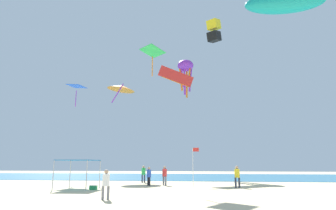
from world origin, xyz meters
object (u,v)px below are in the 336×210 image
at_px(person_central, 237,175).
at_px(person_far_shore, 149,175).
at_px(kite_diamond_blue, 77,87).
at_px(person_rightmost, 106,182).
at_px(person_leftmost, 165,174).
at_px(canopy_tent, 79,161).
at_px(kite_box_yellow, 214,31).
at_px(kite_parafoil_red, 176,77).
at_px(kite_inflatable_teal, 285,2).
at_px(kite_octopus_purple, 186,68).
at_px(cooler_box, 93,188).
at_px(banner_flag, 194,163).
at_px(kite_delta_orange, 121,88).
at_px(person_near_tent, 143,173).
at_px(kite_diamond_green, 152,52).

xyz_separation_m(person_central, person_far_shore, (-8.07, 1.20, -0.08)).
bearing_deg(kite_diamond_blue, person_rightmost, 42.31).
bearing_deg(person_leftmost, person_central, -152.67).
bearing_deg(person_central, canopy_tent, 176.60).
bearing_deg(person_central, kite_box_yellow, 80.07).
relative_size(person_leftmost, kite_parafoil_red, 0.34).
distance_m(canopy_tent, kite_inflatable_teal, 25.80).
bearing_deg(person_rightmost, kite_octopus_purple, -110.83).
distance_m(person_rightmost, cooler_box, 6.77).
bearing_deg(person_central, kite_diamond_blue, 142.91).
bearing_deg(cooler_box, kite_box_yellow, 52.51).
bearing_deg(banner_flag, person_rightmost, -115.74).
bearing_deg(person_far_shore, person_central, 44.36).
relative_size(person_leftmost, person_rightmost, 1.06).
bearing_deg(kite_delta_orange, kite_box_yellow, -97.20).
relative_size(person_near_tent, person_rightmost, 1.06).
xyz_separation_m(kite_parafoil_red, kite_diamond_green, (-1.37, -12.70, -1.21)).
distance_m(kite_inflatable_teal, kite_delta_orange, 23.64).
distance_m(person_leftmost, person_far_shore, 1.53).
bearing_deg(kite_diamond_blue, canopy_tent, 39.25).
relative_size(person_rightmost, kite_parafoil_red, 0.32).
bearing_deg(kite_octopus_purple, banner_flag, 135.00).
bearing_deg(person_rightmost, banner_flag, -130.15).
height_order(cooler_box, kite_delta_orange, kite_delta_orange).
height_order(canopy_tent, banner_flag, banner_flag).
bearing_deg(person_rightmost, kite_box_yellow, -125.58).
bearing_deg(kite_octopus_purple, cooler_box, 115.17).
xyz_separation_m(kite_delta_orange, kite_octopus_purple, (8.97, 7.57, 5.30)).
xyz_separation_m(banner_flag, kite_delta_orange, (-10.56, 11.75, 10.70)).
xyz_separation_m(person_leftmost, cooler_box, (-5.12, -5.11, -0.89)).
bearing_deg(banner_flag, person_near_tent, 141.02).
bearing_deg(kite_inflatable_teal, kite_diamond_blue, 170.24).
relative_size(person_near_tent, person_leftmost, 1.00).
bearing_deg(canopy_tent, kite_parafoil_red, 68.40).
distance_m(kite_inflatable_teal, kite_box_yellow, 11.22).
height_order(kite_diamond_blue, kite_inflatable_teal, kite_inflatable_teal).
xyz_separation_m(person_far_shore, kite_delta_orange, (-6.29, 11.37, 11.81)).
relative_size(person_leftmost, kite_diamond_blue, 0.64).
height_order(person_central, person_far_shore, person_central).
xyz_separation_m(person_leftmost, kite_octopus_purple, (1.24, 18.41, 17.06)).
xyz_separation_m(person_rightmost, kite_delta_orange, (-5.65, 21.94, 11.82)).
relative_size(person_central, kite_delta_orange, 0.46).
bearing_deg(kite_diamond_blue, cooler_box, 44.32).
xyz_separation_m(person_leftmost, kite_parafoil_red, (0.04, 12.73, 13.72)).
distance_m(person_near_tent, person_central, 10.87).
height_order(person_leftmost, kite_parafoil_red, kite_parafoil_red).
relative_size(person_near_tent, kite_inflatable_teal, 0.22).
xyz_separation_m(banner_flag, kite_diamond_blue, (-15.07, 6.87, 9.57)).
height_order(kite_diamond_blue, kite_diamond_green, kite_diamond_green).
relative_size(person_far_shore, kite_octopus_purple, 0.27).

